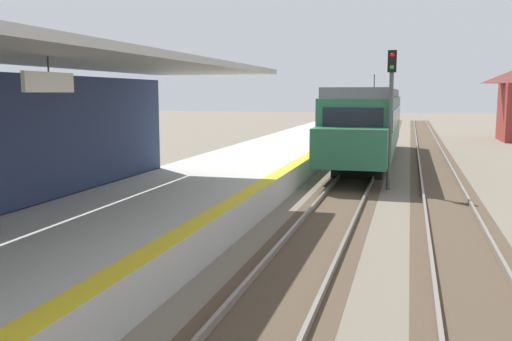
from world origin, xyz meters
TOP-DOWN VIEW (x-y plane):
  - station_platform at (-2.50, 16.00)m, footprint 5.00×80.00m
  - track_pair_nearest_platform at (1.90, 20.00)m, footprint 2.34×120.00m
  - track_pair_middle at (5.30, 20.00)m, footprint 2.34×120.00m
  - approaching_train at (1.90, 31.81)m, footprint 2.93×19.60m
  - rail_signal_post at (3.32, 22.93)m, footprint 0.32×0.34m

SIDE VIEW (x-z plane):
  - track_pair_nearest_platform at x=1.90m, z-range -0.03..0.13m
  - track_pair_middle at x=5.30m, z-range -0.03..0.13m
  - station_platform at x=-2.50m, z-range 0.00..0.90m
  - approaching_train at x=1.90m, z-range -0.20..4.56m
  - rail_signal_post at x=3.32m, z-range 0.59..5.79m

